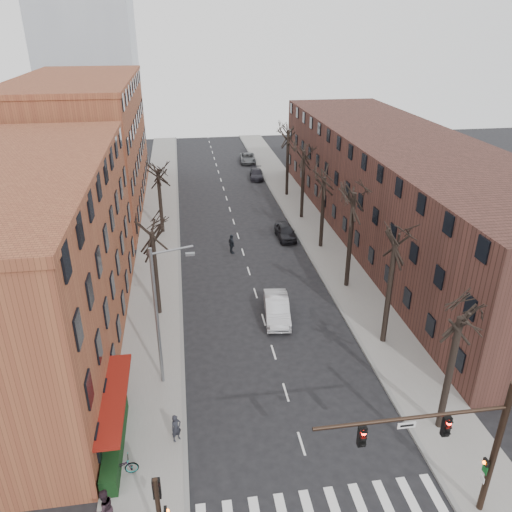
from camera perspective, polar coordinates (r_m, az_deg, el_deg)
name	(u,v)px	position (r m, az deg, el deg)	size (l,w,h in m)	color
ground	(322,511)	(25.35, 7.57, -26.93)	(160.00, 160.00, 0.00)	black
sidewalk_left	(159,229)	(53.61, -10.99, 3.09)	(4.00, 90.00, 0.15)	gray
sidewalk_right	(307,220)	(55.16, 5.85, 4.08)	(4.00, 90.00, 0.15)	gray
building_left_near	(14,268)	(34.54, -25.93, -1.23)	(12.00, 26.00, 12.00)	brown
building_left_far	(85,146)	(61.07, -19.01, 11.75)	(12.00, 28.00, 14.00)	brown
building_right	(400,188)	(51.71, 16.16, 7.52)	(12.00, 50.00, 10.00)	#492822
awning_left	(120,435)	(29.06, -15.25, -19.18)	(1.20, 7.00, 0.15)	maroon
hedge	(115,441)	(27.92, -15.82, -19.65)	(0.80, 6.00, 1.00)	black
tree_right_a	(438,427)	(30.23, 20.10, -17.91)	(5.20, 5.20, 10.00)	black
tree_right_b	(382,342)	(35.74, 14.26, -9.52)	(5.20, 5.20, 10.80)	black
tree_right_c	(346,286)	(42.05, 10.26, -3.44)	(5.20, 5.20, 11.60)	black
tree_right_d	(320,247)	(48.87, 7.37, 1.01)	(5.20, 5.20, 10.00)	black
tree_right_e	(301,218)	(55.99, 5.20, 4.35)	(5.20, 5.20, 10.80)	black
tree_right_f	(287,195)	(63.33, 3.52, 6.93)	(5.20, 5.20, 11.60)	black
tree_left_a	(160,314)	(38.39, -10.96, -6.51)	(5.20, 5.20, 9.50)	black
tree_left_b	(163,233)	(52.69, -10.58, 2.63)	(5.20, 5.20, 9.50)	black
signal_mast_arm	(464,441)	(23.34, 22.69, -18.94)	(8.14, 0.30, 7.20)	black
signal_pole_left	(159,511)	(22.21, -11.01, -26.68)	(0.47, 0.44, 4.40)	black
streetlight	(159,312)	(28.94, -10.98, -6.29)	(2.45, 0.22, 9.03)	slate
silver_sedan	(277,308)	(36.84, 2.40, -6.01)	(1.71, 4.91, 1.62)	#B9BAC0
parked_car_near	(285,231)	(50.31, 3.37, 2.81)	(1.70, 4.22, 1.44)	black
parked_car_mid	(256,174)	(70.10, 0.05, 9.35)	(1.81, 4.45, 1.29)	black
parked_car_far	(248,158)	(78.42, -0.95, 11.12)	(2.30, 4.99, 1.39)	#505357
pedestrian_a	(176,428)	(27.49, -9.11, -18.85)	(0.58, 0.38, 1.59)	black
pedestrian_b	(104,508)	(24.76, -16.93, -25.83)	(0.92, 0.71, 1.88)	black
pedestrian_crossing	(232,244)	(46.86, -2.80, 1.37)	(1.10, 0.46, 1.88)	black
bicycle	(118,467)	(26.68, -15.53, -22.21)	(0.68, 1.95, 1.03)	gray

